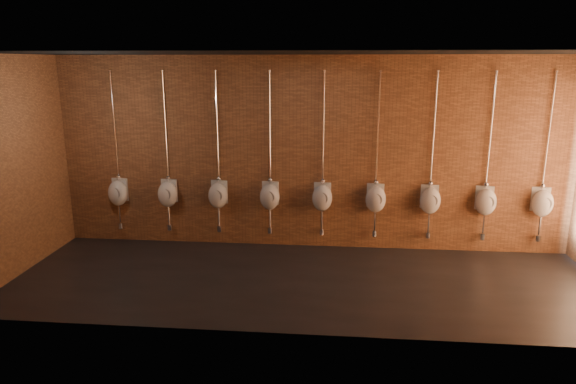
% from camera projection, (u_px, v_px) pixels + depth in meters
% --- Properties ---
extents(ground, '(8.50, 8.50, 0.00)m').
position_uv_depth(ground, '(304.00, 281.00, 7.44)').
color(ground, black).
rests_on(ground, ground).
extents(room_shell, '(8.54, 3.04, 3.22)m').
position_uv_depth(room_shell, '(305.00, 144.00, 6.95)').
color(room_shell, black).
rests_on(room_shell, ground).
extents(urinal_0, '(0.38, 0.34, 2.71)m').
position_uv_depth(urinal_0, '(118.00, 192.00, 8.85)').
color(urinal_0, silver).
rests_on(urinal_0, ground).
extents(urinal_1, '(0.38, 0.34, 2.71)m').
position_uv_depth(urinal_1, '(168.00, 193.00, 8.77)').
color(urinal_1, silver).
rests_on(urinal_1, ground).
extents(urinal_2, '(0.38, 0.34, 2.71)m').
position_uv_depth(urinal_2, '(218.00, 194.00, 8.69)').
color(urinal_2, silver).
rests_on(urinal_2, ground).
extents(urinal_3, '(0.38, 0.34, 2.71)m').
position_uv_depth(urinal_3, '(270.00, 196.00, 8.61)').
color(urinal_3, silver).
rests_on(urinal_3, ground).
extents(urinal_4, '(0.38, 0.34, 2.71)m').
position_uv_depth(urinal_4, '(322.00, 197.00, 8.53)').
color(urinal_4, silver).
rests_on(urinal_4, ground).
extents(urinal_5, '(0.38, 0.34, 2.71)m').
position_uv_depth(urinal_5, '(376.00, 198.00, 8.45)').
color(urinal_5, silver).
rests_on(urinal_5, ground).
extents(urinal_6, '(0.38, 0.34, 2.71)m').
position_uv_depth(urinal_6, '(430.00, 199.00, 8.37)').
color(urinal_6, silver).
rests_on(urinal_6, ground).
extents(urinal_7, '(0.38, 0.34, 2.71)m').
position_uv_depth(urinal_7, '(486.00, 201.00, 8.30)').
color(urinal_7, silver).
rests_on(urinal_7, ground).
extents(urinal_8, '(0.38, 0.34, 2.71)m').
position_uv_depth(urinal_8, '(542.00, 202.00, 8.22)').
color(urinal_8, silver).
rests_on(urinal_8, ground).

